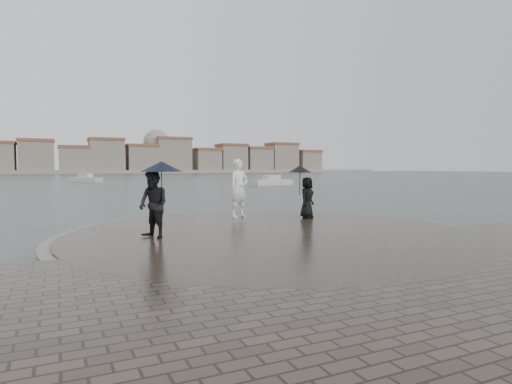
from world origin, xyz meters
TOP-DOWN VIEW (x-y plane):
  - ground at (0.00, 0.00)m, footprint 400.00×400.00m
  - kerb_ring at (0.00, 3.50)m, footprint 12.50×12.50m
  - quay_tip at (0.00, 3.50)m, footprint 11.90×11.90m
  - statue at (0.43, 7.22)m, footprint 0.91×0.72m
  - visitor_left at (-3.40, 3.84)m, footprint 1.32×1.21m
  - visitor_right at (2.51, 5.91)m, footprint 1.14×0.96m
  - far_skyline at (-6.29, 160.71)m, footprint 260.00×20.00m
  - boats at (0.03, 45.20)m, footprint 40.55×31.16m

SIDE VIEW (x-z plane):
  - ground at x=0.00m, z-range 0.00..0.00m
  - kerb_ring at x=0.00m, z-range 0.00..0.32m
  - quay_tip at x=0.00m, z-range 0.00..0.36m
  - boats at x=0.03m, z-range -0.37..1.13m
  - visitor_right at x=2.51m, z-range 0.44..2.39m
  - statue at x=0.43m, z-range 0.36..2.55m
  - visitor_left at x=-3.40m, z-range 0.49..2.53m
  - far_skyline at x=-6.29m, z-range -12.89..24.11m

